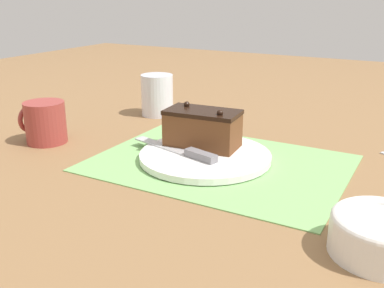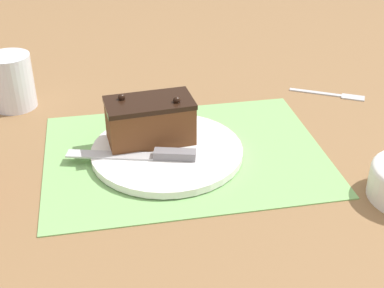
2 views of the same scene
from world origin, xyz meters
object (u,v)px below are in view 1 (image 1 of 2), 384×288
Objects in this scene: serving_knife at (187,152)px; coffee_mug at (45,122)px; chocolate_cake at (203,128)px; drinking_glass at (157,95)px; small_bowl at (382,234)px; cake_plate at (205,156)px.

coffee_mug reaches higher than serving_knife.
chocolate_cake is 0.72× the size of serving_knife.
chocolate_cake reaches higher than coffee_mug.
drinking_glass is 0.85× the size of small_bowl.
coffee_mug is at bearing 10.00° from cake_plate.
chocolate_cake is 0.42m from small_bowl.
drinking_glass is 0.31m from coffee_mug.
small_bowl is 0.69m from coffee_mug.
chocolate_cake is at bearing -163.58° from coffee_mug.
serving_knife is 0.33m from coffee_mug.
serving_knife is at bearing -23.32° from small_bowl.
coffee_mug reaches higher than cake_plate.
cake_plate is 0.36m from drinking_glass.
chocolate_cake is 1.19× the size of small_bowl.
cake_plate is at bearing -35.13° from serving_knife.
serving_knife reaches higher than cake_plate.
serving_knife is (0.03, 0.02, 0.01)m from cake_plate.
small_bowl is at bearing 152.08° from cake_plate.
drinking_glass is at bearing -40.59° from chocolate_cake.
chocolate_cake is 0.06m from serving_knife.
cake_plate is 1.21× the size of serving_knife.
small_bowl reaches higher than serving_knife.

